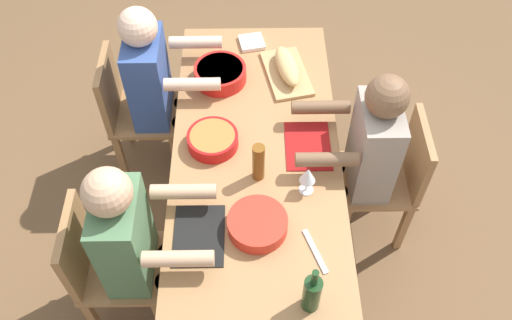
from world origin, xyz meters
name	(u,v)px	position (x,y,z in m)	size (l,w,h in m)	color
ground_plane	(256,223)	(0.00, 0.00, 0.00)	(8.00, 8.00, 0.00)	brown
dining_table	(256,157)	(0.00, 0.00, 0.65)	(1.88, 0.85, 0.74)	#9E7044
chair_near_right	(105,264)	(0.52, -0.75, 0.48)	(0.40, 0.40, 0.85)	#9E7044
diner_near_right	(135,241)	(0.52, -0.56, 0.70)	(0.41, 0.53, 1.20)	#2D2D38
chair_near_left	(131,109)	(-0.52, -0.75, 0.48)	(0.40, 0.40, 0.85)	#9E7044
diner_near_left	(157,83)	(-0.52, -0.56, 0.70)	(0.41, 0.53, 1.20)	#2D2D38
chair_far_center	(392,175)	(0.00, 0.75, 0.48)	(0.40, 0.40, 0.85)	#9E7044
diner_far_center	(365,151)	(0.00, 0.56, 0.70)	(0.41, 0.53, 1.20)	#2D2D38
serving_bowl_fruit	(213,139)	(-0.02, -0.22, 0.78)	(0.26, 0.26, 0.07)	red
serving_bowl_pasta	(258,224)	(0.48, 0.00, 0.78)	(0.27, 0.27, 0.08)	red
serving_bowl_greens	(220,73)	(-0.49, -0.19, 0.79)	(0.29, 0.29, 0.09)	red
cutting_board	(287,73)	(-0.53, 0.18, 0.75)	(0.40, 0.22, 0.02)	tan
bread_loaf	(287,66)	(-0.53, 0.18, 0.81)	(0.32, 0.11, 0.09)	tan
wine_bottle	(312,293)	(0.85, 0.21, 0.85)	(0.08, 0.08, 0.29)	#193819
beer_bottle	(258,162)	(0.19, 0.01, 0.85)	(0.06, 0.06, 0.22)	brown
wine_glass	(308,176)	(0.27, 0.24, 0.86)	(0.08, 0.08, 0.17)	silver
placemat_near_right	(199,235)	(0.52, -0.26, 0.74)	(0.32, 0.23, 0.01)	black
placemat_far_center	(308,146)	(0.00, 0.26, 0.74)	(0.32, 0.23, 0.01)	maroon
carving_knife	(315,251)	(0.60, 0.25, 0.74)	(0.23, 0.02, 0.01)	silver
napkin_stack	(252,42)	(-0.79, -0.01, 0.75)	(0.14, 0.14, 0.02)	white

